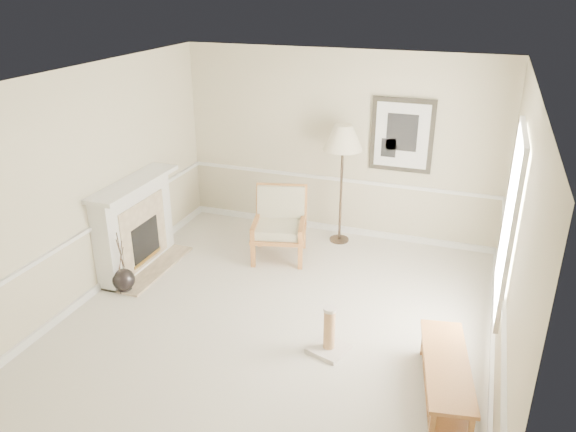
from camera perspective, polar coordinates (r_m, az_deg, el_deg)
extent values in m
plane|color=silver|center=(6.97, -1.05, -10.40)|extent=(5.50, 5.50, 0.00)
cube|color=beige|center=(8.77, 5.23, 7.17)|extent=(5.00, 0.04, 2.90)
cube|color=beige|center=(4.15, -15.02, -13.17)|extent=(5.00, 0.04, 2.90)
cube|color=beige|center=(7.49, -19.40, 3.10)|extent=(0.04, 5.50, 2.90)
cube|color=beige|center=(5.95, 22.02, -2.44)|extent=(0.04, 5.50, 2.90)
cube|color=white|center=(5.88, -1.27, 13.85)|extent=(5.00, 5.50, 0.04)
cube|color=white|center=(9.23, 4.89, -1.24)|extent=(4.95, 0.04, 0.10)
cube|color=white|center=(8.92, 5.07, 3.74)|extent=(4.95, 0.04, 0.05)
cube|color=white|center=(6.30, 21.68, -0.49)|extent=(0.03, 1.20, 1.80)
cube|color=white|center=(6.30, 21.59, -0.48)|extent=(0.05, 1.34, 1.94)
cube|color=black|center=(8.50, 11.51, 8.04)|extent=(0.92, 0.04, 1.10)
cube|color=white|center=(8.48, 11.48, 8.00)|extent=(0.78, 0.01, 0.96)
cube|color=black|center=(8.46, 11.50, 8.32)|extent=(0.45, 0.01, 0.55)
cube|color=white|center=(8.14, -15.31, -1.06)|extent=(0.28, 1.50, 1.25)
cube|color=white|center=(7.88, -15.50, 3.24)|extent=(0.46, 1.64, 0.06)
cube|color=#C6B28E|center=(8.09, -14.41, -1.69)|extent=(0.02, 1.05, 0.95)
cube|color=black|center=(8.14, -14.26, -2.53)|extent=(0.02, 0.62, 0.58)
cube|color=#B08A3A|center=(8.25, -14.05, -4.16)|extent=(0.01, 0.66, 0.05)
cube|color=#C6B28E|center=(8.32, -13.96, -5.05)|extent=(0.60, 1.50, 0.03)
sphere|color=black|center=(7.76, -16.35, -6.22)|extent=(0.30, 0.30, 0.30)
cylinder|color=black|center=(7.82, -16.25, -7.03)|extent=(0.19, 0.19, 0.08)
cylinder|color=black|center=(7.58, -16.68, -3.67)|extent=(0.03, 0.13, 0.47)
cylinder|color=black|center=(7.60, -16.65, -3.92)|extent=(0.04, 0.16, 0.38)
cylinder|color=black|center=(7.56, -16.71, -3.42)|extent=(0.03, 0.07, 0.55)
cube|color=#A46D35|center=(8.04, -3.58, -3.83)|extent=(0.08, 0.08, 0.41)
cube|color=#A46D35|center=(8.64, -2.89, -1.80)|extent=(0.08, 0.08, 0.41)
cube|color=#A46D35|center=(7.97, 1.25, -4.05)|extent=(0.08, 0.08, 0.41)
cube|color=#A46D35|center=(8.58, 1.59, -1.99)|extent=(0.08, 0.08, 0.41)
cube|color=#A46D35|center=(8.22, -0.91, -1.79)|extent=(0.93, 0.93, 0.05)
cube|color=#A46D35|center=(8.41, -0.66, 1.30)|extent=(0.78, 0.36, 0.60)
cube|color=#A46D35|center=(8.19, -3.28, -0.51)|extent=(0.25, 0.76, 0.05)
cube|color=#A46D35|center=(8.12, 1.45, -0.70)|extent=(0.25, 0.76, 0.05)
cube|color=silver|center=(8.18, -0.92, -1.17)|extent=(0.85, 0.85, 0.13)
cube|color=silver|center=(8.34, -0.71, 1.27)|extent=(0.73, 0.38, 0.54)
cylinder|color=black|center=(8.93, 5.21, -2.39)|extent=(0.30, 0.30, 0.03)
cylinder|color=black|center=(8.60, 5.42, 2.73)|extent=(0.04, 0.04, 1.68)
cone|color=#F8F1C6|center=(8.35, 5.62, 7.95)|extent=(0.73, 0.73, 0.37)
cube|color=#A46D35|center=(5.84, 15.83, -14.26)|extent=(0.67, 1.49, 0.04)
cube|color=#A46D35|center=(6.01, 15.53, -16.44)|extent=(0.59, 1.38, 0.03)
cube|color=#A46D35|center=(5.44, 14.41, -20.08)|extent=(0.06, 0.06, 0.37)
cube|color=#A46D35|center=(5.49, 18.03, -20.14)|extent=(0.06, 0.06, 0.37)
cube|color=#A46D35|center=(6.46, 13.64, -12.15)|extent=(0.06, 0.06, 0.37)
cube|color=#A46D35|center=(6.50, 16.58, -12.27)|extent=(0.06, 0.06, 0.37)
cube|color=beige|center=(6.45, 4.15, -13.28)|extent=(0.49, 0.49, 0.05)
cylinder|color=tan|center=(6.30, 4.22, -11.38)|extent=(0.13, 0.13, 0.47)
cylinder|color=beige|center=(6.16, 4.29, -9.43)|extent=(0.15, 0.15, 0.04)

